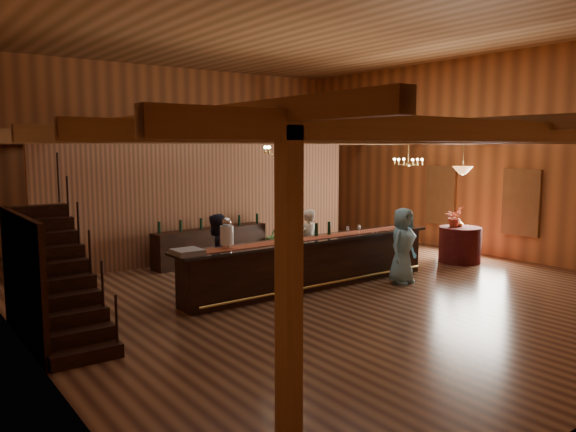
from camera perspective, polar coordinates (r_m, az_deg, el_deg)
floor at (r=12.75m, az=1.71°, el=-6.57°), size 14.00×14.00×0.00m
ceiling at (r=12.64m, az=1.81°, el=18.46°), size 14.00×14.00×0.00m
wall_back at (r=18.42m, az=-11.87°, el=6.12°), size 12.00×0.10×5.50m
wall_left at (r=9.90m, az=-26.88°, el=4.85°), size 0.10×14.00×5.50m
wall_right at (r=16.77m, az=18.21°, el=5.85°), size 0.10×14.00×5.50m
beam_grid at (r=12.79m, az=0.35°, el=8.13°), size 11.90×13.90×0.39m
support_posts at (r=12.08m, az=3.20°, el=0.38°), size 9.20×10.20×3.20m
partition_wall at (r=15.12m, az=-7.97°, el=1.48°), size 9.00×0.18×3.10m
window_right_front at (r=15.91m, az=22.63°, el=1.28°), size 0.12×1.05×1.75m
window_right_back at (r=17.39m, az=15.28°, el=2.02°), size 0.12×1.05×1.75m
staircase at (r=9.49m, az=-22.25°, el=-5.65°), size 1.00×2.80×2.00m
backroom_boxes at (r=17.11m, az=-10.49°, el=-1.37°), size 4.10×0.60×1.10m
tasting_bar at (r=12.04m, az=2.52°, el=-4.74°), size 6.40×0.90×1.08m
beverage_dispenser at (r=10.75m, az=-6.24°, el=-1.81°), size 0.26×0.26×0.60m
glass_rack_tray at (r=10.28m, az=-10.18°, el=-3.62°), size 0.50×0.50×0.10m
raffle_drum at (r=13.91m, az=12.01°, el=-0.37°), size 0.34×0.24×0.30m
bar_bottle_0 at (r=12.14m, az=2.90°, el=-1.41°), size 0.07×0.07×0.30m
bar_bottle_1 at (r=12.37m, az=4.20°, el=-1.26°), size 0.07×0.07×0.30m
backbar_shelf at (r=14.69m, az=-7.80°, el=-2.99°), size 3.28×0.84×0.91m
round_table at (r=15.31m, az=17.06°, el=-2.80°), size 1.07×1.07×0.93m
chandelier_left at (r=11.95m, az=-0.48°, el=6.73°), size 0.80×0.80×0.42m
chandelier_right at (r=15.87m, az=12.10°, el=5.45°), size 0.80×0.80×0.76m
pendant_lamp at (r=15.11m, az=17.32°, el=4.46°), size 0.52×0.52×0.90m
bartender at (r=12.80m, az=2.03°, el=-2.86°), size 0.60×0.42×1.59m
staff_second at (r=11.48m, az=-7.28°, el=-3.91°), size 1.01×0.94×1.66m
guest at (r=12.59m, az=11.57°, el=-2.98°), size 0.92×0.70×1.68m
floor_plant at (r=15.52m, az=-1.12°, el=-1.87°), size 0.66×0.54×1.19m
table_flowers at (r=15.22m, az=16.52°, el=-0.07°), size 0.56×0.52×0.53m
table_vase at (r=15.27m, az=17.06°, el=-0.55°), size 0.18×0.18×0.28m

